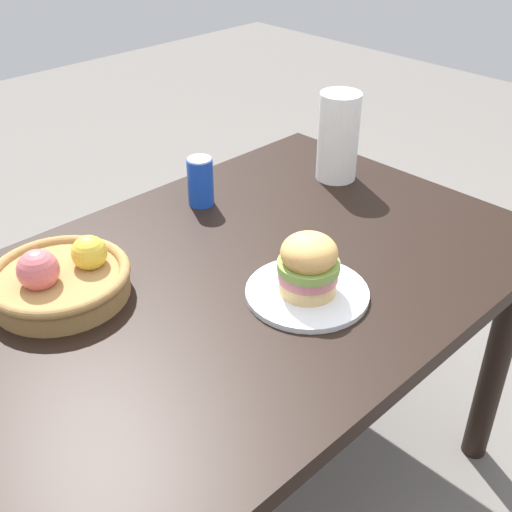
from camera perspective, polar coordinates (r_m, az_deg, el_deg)
ground_plane at (r=1.92m, az=-1.63°, el=-20.49°), size 8.00×8.00×0.00m
dining_table at (r=1.46m, az=-2.02°, el=-4.97°), size 1.40×0.90×0.75m
plate at (r=1.34m, az=4.51°, el=-3.24°), size 0.25×0.25×0.01m
sandwich at (r=1.30m, az=4.64°, el=-0.74°), size 0.13×0.13×0.13m
soda_can at (r=1.65m, az=-4.91°, el=6.55°), size 0.07×0.07×0.13m
fruit_basket at (r=1.37m, az=-16.88°, el=-1.92°), size 0.29×0.29×0.12m
paper_towel_roll at (r=1.78m, az=7.24°, el=10.37°), size 0.11×0.11×0.24m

